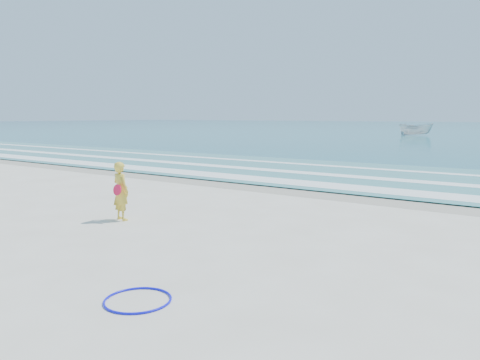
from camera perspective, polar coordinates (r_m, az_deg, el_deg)
The scene contains 9 objects.
ground at distance 8.79m, azimuth -15.53°, elevation -9.40°, with size 400.00×400.00×0.00m, color silver.
wet_sand at distance 15.91m, azimuth 10.33°, elevation -1.54°, with size 400.00×2.40×0.00m, color #B2A893.
shallow at distance 20.51m, azimuth 16.21°, elevation 0.49°, with size 400.00×10.00×0.01m, color #59B7AD.
foam_near at distance 17.08m, azimuth 12.16°, elevation -0.78°, with size 400.00×1.40×0.01m, color white.
foam_mid at distance 19.76m, azimuth 15.45°, elevation 0.27°, with size 400.00×0.90×0.01m, color white.
foam_far at distance 22.88m, azimuth 18.25°, elevation 1.16°, with size 400.00×0.60×0.01m, color white.
hoop at distance 6.87m, azimuth -12.36°, elevation -14.10°, with size 0.95×0.95×0.03m, color #0C0DE9.
boat at distance 64.64m, azimuth 20.65°, elevation 5.83°, with size 1.56×4.16×1.61m, color silver.
woman at distance 11.86m, azimuth -14.31°, elevation -1.32°, with size 0.58×0.44×1.45m.
Camera 1 is at (6.55, -5.28, 2.56)m, focal length 35.00 mm.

